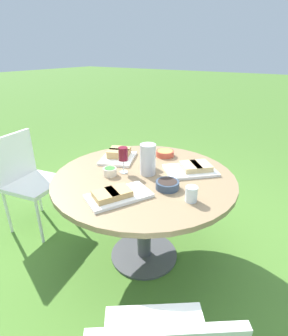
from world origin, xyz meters
TOP-DOWN VIEW (x-y plane):
  - ground_plane at (0.00, 0.00)m, footprint 40.00×40.00m
  - dining_table at (0.00, 0.00)m, footprint 1.30×1.30m
  - chair_near_left at (1.13, 0.21)m, footprint 0.49×0.51m
  - water_pitcher at (-0.01, -0.04)m, footprint 0.12×0.11m
  - wine_glass at (0.15, 0.04)m, footprint 0.07×0.07m
  - platter_bread_main at (-0.03, 0.36)m, footprint 0.36×0.44m
  - platter_charcuterie at (-0.26, -0.26)m, footprint 0.44×0.43m
  - platter_sandwich_side at (0.35, -0.16)m, footprint 0.35×0.38m
  - bowl_fries at (0.06, -0.42)m, footprint 0.15×0.15m
  - bowl_salad at (0.21, 0.13)m, footprint 0.10×0.10m
  - bowl_olives at (-0.23, 0.08)m, footprint 0.15×0.15m
  - cup_water_near at (-0.42, 0.13)m, footprint 0.07×0.07m
  - cup_water_far at (0.06, -0.15)m, footprint 0.07×0.07m

SIDE VIEW (x-z plane):
  - ground_plane at x=0.00m, z-range 0.00..0.00m
  - chair_near_left at x=1.13m, z-range 0.08..0.97m
  - dining_table at x=0.00m, z-range 0.26..0.99m
  - platter_bread_main at x=-0.03m, z-range 0.73..0.78m
  - platter_charcuterie at x=-0.26m, z-range 0.73..0.79m
  - bowl_fries at x=0.06m, z-range 0.73..0.78m
  - bowl_olives at x=-0.23m, z-range 0.74..0.79m
  - bowl_salad at x=0.21m, z-range 0.74..0.79m
  - platter_sandwich_side at x=0.35m, z-range 0.73..0.80m
  - cup_water_near at x=-0.42m, z-range 0.73..0.83m
  - cup_water_far at x=0.06m, z-range 0.73..0.84m
  - water_pitcher at x=-0.01m, z-range 0.73..0.96m
  - wine_glass at x=0.15m, z-range 0.77..0.97m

